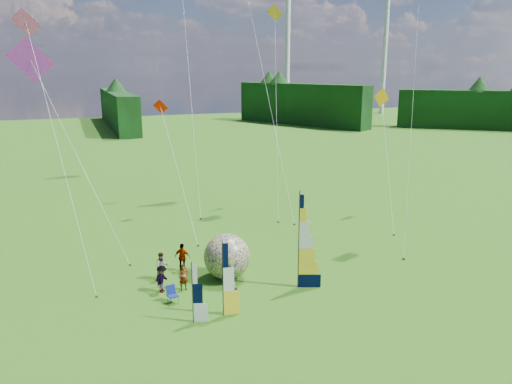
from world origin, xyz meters
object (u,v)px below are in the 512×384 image
object	(u,v)px
spectator_b	(162,266)
kite_whale	(264,68)
side_banner_far	(193,294)
spectator_d	(183,257)
spectator_c	(162,279)
spectator_a	(184,277)
side_banner_left	(223,280)
camp_chair	(173,295)
bol_inflatable	(227,257)
feather_banner_main	(299,242)

from	to	relation	value
spectator_b	kite_whale	size ratio (longest dim) A/B	0.07
side_banner_far	spectator_d	world-z (taller)	side_banner_far
side_banner_far	spectator_c	xyz separation A→B (m)	(-0.78, 3.95, -0.75)
spectator_a	spectator_c	world-z (taller)	spectator_c
spectator_c	side_banner_far	bearing A→B (deg)	-128.90
side_banner_left	camp_chair	xyz separation A→B (m)	(-2.09, 2.25, -1.44)
side_banner_left	spectator_d	distance (m)	6.45
side_banner_far	kite_whale	distance (m)	24.67
side_banner_far	camp_chair	world-z (taller)	side_banner_far
side_banner_left	spectator_b	distance (m)	5.87
spectator_a	spectator_d	size ratio (longest dim) A/B	0.87
side_banner_far	camp_chair	bearing A→B (deg)	121.35
spectator_a	spectator_c	size ratio (longest dim) A/B	0.97
spectator_a	side_banner_left	bearing A→B (deg)	-78.61
spectator_c	kite_whale	size ratio (longest dim) A/B	0.06
spectator_b	spectator_d	world-z (taller)	spectator_d
spectator_b	spectator_d	bearing A→B (deg)	24.76
bol_inflatable	spectator_a	distance (m)	2.88
feather_banner_main	spectator_b	xyz separation A→B (m)	(-6.98, 3.74, -1.88)
feather_banner_main	spectator_d	xyz separation A→B (m)	(-5.55, 4.68, -1.85)
side_banner_left	side_banner_far	world-z (taller)	side_banner_left
feather_banner_main	camp_chair	distance (m)	7.38
side_banner_left	side_banner_far	bearing A→B (deg)	-161.86
side_banner_left	spectator_b	size ratio (longest dim) A/B	2.28
kite_whale	side_banner_far	bearing A→B (deg)	-113.72
side_banner_left	kite_whale	xyz separation A→B (m)	(9.74, 19.07, 10.12)
bol_inflatable	feather_banner_main	bearing A→B (deg)	-38.04
spectator_c	kite_whale	xyz separation A→B (m)	(12.10, 15.28, 11.27)
feather_banner_main	spectator_c	size ratio (longest dim) A/B	3.52
spectator_a	spectator_b	bearing A→B (deg)	109.70
feather_banner_main	kite_whale	xyz separation A→B (m)	(4.83, 17.42, 9.32)
bol_inflatable	spectator_d	xyz separation A→B (m)	(-2.19, 2.06, -0.49)
feather_banner_main	kite_whale	world-z (taller)	kite_whale
side_banner_far	feather_banner_main	bearing A→B (deg)	35.00
spectator_d	kite_whale	world-z (taller)	kite_whale
side_banner_far	bol_inflatable	size ratio (longest dim) A/B	1.12
feather_banner_main	bol_inflatable	bearing A→B (deg)	162.67
spectator_c	side_banner_left	bearing A→B (deg)	-108.15
spectator_c	kite_whale	world-z (taller)	kite_whale
spectator_c	spectator_d	xyz separation A→B (m)	(1.72, 2.55, 0.10)
side_banner_left	side_banner_far	distance (m)	1.64
side_banner_left	bol_inflatable	bearing A→B (deg)	82.22
feather_banner_main	bol_inflatable	size ratio (longest dim) A/B	2.00
feather_banner_main	camp_chair	world-z (taller)	feather_banner_main
camp_chair	kite_whale	size ratio (longest dim) A/B	0.04
feather_banner_main	camp_chair	size ratio (longest dim) A/B	5.71
side_banner_left	spectator_a	world-z (taller)	side_banner_left
feather_banner_main	spectator_c	xyz separation A→B (m)	(-7.27, 2.13, -1.95)
side_banner_left	kite_whale	size ratio (longest dim) A/B	0.16
spectator_c	camp_chair	bearing A→B (deg)	-130.16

